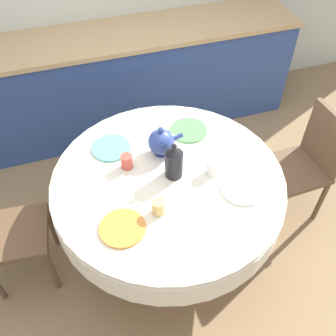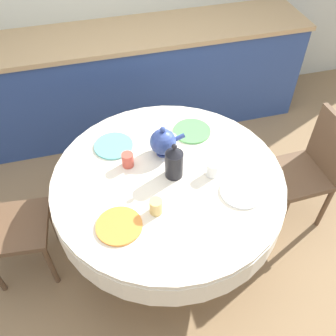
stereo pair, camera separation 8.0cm
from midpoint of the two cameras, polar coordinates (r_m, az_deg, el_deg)
ground_plane at (r=2.85m, az=0.82°, el=-11.31°), size 12.00×12.00×0.00m
kitchen_counter at (r=3.54m, az=-5.70°, el=13.07°), size 3.24×0.64×0.94m
dining_table at (r=2.36m, az=0.98°, el=-3.37°), size 1.43×1.43×0.73m
chair_left at (r=2.84m, az=21.63°, el=0.21°), size 0.41×0.41×0.90m
chair_right at (r=2.54m, az=-23.38°, el=-7.67°), size 0.44×0.44×0.90m
plate_near_left at (r=2.05m, az=-6.35°, el=-8.78°), size 0.25×0.25×0.01m
cup_near_left at (r=2.06m, az=-0.73°, el=-5.90°), size 0.07×0.07×0.09m
plate_near_right at (r=2.23m, az=12.18°, el=-3.58°), size 0.25×0.25×0.01m
cup_near_right at (r=2.26m, az=7.79°, el=-0.21°), size 0.07×0.07×0.09m
plate_far_left at (r=2.47m, az=-7.37°, el=3.36°), size 0.25×0.25×0.01m
cup_far_left at (r=2.31m, az=-5.18°, el=1.22°), size 0.07×0.07×0.09m
plate_far_right at (r=2.56m, az=4.57°, el=5.62°), size 0.25×0.25×0.01m
cup_far_right at (r=2.42m, az=1.37°, el=4.04°), size 0.07×0.07×0.09m
coffee_carafe at (r=2.20m, az=1.98°, el=0.86°), size 0.11×0.11×0.25m
teapot at (r=2.35m, az=0.24°, el=3.99°), size 0.23×0.17×0.22m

